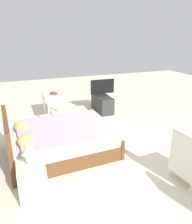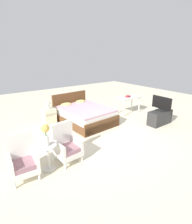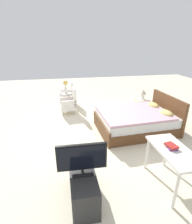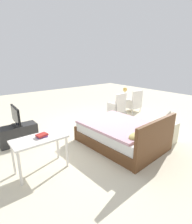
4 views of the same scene
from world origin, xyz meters
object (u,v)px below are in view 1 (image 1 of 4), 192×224
at_px(table_lamp, 29,151).
at_px(vanity_desk, 53,98).
at_px(bed, 60,140).
at_px(armchair_by_window_right, 191,162).
at_px(tv_flatscreen, 102,87).
at_px(nightstand, 32,180).
at_px(book_stack, 54,93).
at_px(tv_stand, 102,103).

distance_m(table_lamp, vanity_desk, 3.30).
relative_size(bed, armchair_by_window_right, 2.35).
height_order(table_lamp, vanity_desk, table_lamp).
distance_m(bed, vanity_desk, 2.12).
bearing_deg(vanity_desk, tv_flatscreen, -89.33).
relative_size(armchair_by_window_right, nightstand, 1.64).
bearing_deg(nightstand, tv_flatscreen, -37.69).
relative_size(nightstand, tv_flatscreen, 0.74).
xyz_separation_m(table_lamp, tv_flatscreen, (3.18, -2.46, -0.00)).
distance_m(bed, book_stack, 2.08).
height_order(nightstand, table_lamp, table_lamp).
relative_size(bed, table_lamp, 6.55).
height_order(bed, tv_flatscreen, tv_flatscreen).
xyz_separation_m(armchair_by_window_right, tv_stand, (3.76, 0.01, -0.12)).
bearing_deg(nightstand, tv_stand, -37.71).
height_order(tv_stand, book_stack, book_stack).
relative_size(bed, tv_stand, 2.25).
xyz_separation_m(nightstand, tv_flatscreen, (3.18, -2.46, 0.49)).
bearing_deg(book_stack, tv_flatscreen, -86.93).
relative_size(armchair_by_window_right, vanity_desk, 0.88).
distance_m(armchair_by_window_right, tv_stand, 3.77).
relative_size(armchair_by_window_right, tv_stand, 0.96).
xyz_separation_m(tv_flatscreen, book_stack, (-0.08, 1.53, -0.02)).
bearing_deg(vanity_desk, nightstand, 163.85).
xyz_separation_m(tv_flatscreen, vanity_desk, (-0.02, 1.54, -0.16)).
bearing_deg(table_lamp, armchair_by_window_right, -103.24).
height_order(table_lamp, book_stack, table_lamp).
xyz_separation_m(vanity_desk, book_stack, (-0.06, -0.02, 0.14)).
xyz_separation_m(tv_stand, vanity_desk, (-0.02, 1.54, 0.36)).
height_order(armchair_by_window_right, vanity_desk, armchair_by_window_right).
height_order(armchair_by_window_right, nightstand, armchair_by_window_right).
height_order(tv_stand, tv_flatscreen, tv_flatscreen).
distance_m(table_lamp, book_stack, 3.24).
relative_size(tv_flatscreen, book_stack, 3.33).
distance_m(tv_flatscreen, vanity_desk, 1.55).
bearing_deg(vanity_desk, bed, 172.67).
bearing_deg(book_stack, nightstand, 163.26).
bearing_deg(vanity_desk, armchair_by_window_right, -157.51).
bearing_deg(nightstand, book_stack, -16.74).
distance_m(armchair_by_window_right, table_lamp, 2.57).
distance_m(table_lamp, tv_flatscreen, 4.02).
xyz_separation_m(bed, book_stack, (2.01, -0.28, 0.45)).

